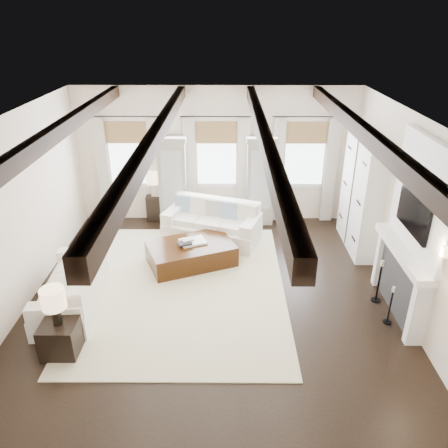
{
  "coord_description": "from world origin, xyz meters",
  "views": [
    {
      "loc": [
        0.24,
        -6.14,
        4.61
      ],
      "look_at": [
        0.19,
        1.02,
        1.15
      ],
      "focal_mm": 35.0,
      "sensor_mm": 36.0,
      "label": 1
    }
  ],
  "objects_px": {
    "ottoman": "(191,254)",
    "sofa_left": "(75,288)",
    "side_table_front": "(61,338)",
    "side_table_back": "(156,207)",
    "sofa_back": "(213,224)"
  },
  "relations": [
    {
      "from": "ottoman",
      "to": "sofa_left",
      "type": "bearing_deg",
      "value": -165.1
    },
    {
      "from": "ottoman",
      "to": "side_table_front",
      "type": "xyz_separation_m",
      "value": [
        -1.74,
        -2.62,
        0.05
      ]
    },
    {
      "from": "ottoman",
      "to": "side_table_back",
      "type": "distance_m",
      "value": 2.36
    },
    {
      "from": "sofa_back",
      "to": "ottoman",
      "type": "bearing_deg",
      "value": -111.27
    },
    {
      "from": "sofa_left",
      "to": "ottoman",
      "type": "xyz_separation_m",
      "value": [
        1.89,
        1.44,
        -0.12
      ]
    },
    {
      "from": "sofa_left",
      "to": "side_table_front",
      "type": "distance_m",
      "value": 1.19
    },
    {
      "from": "sofa_back",
      "to": "side_table_front",
      "type": "bearing_deg",
      "value": -120.33
    },
    {
      "from": "sofa_back",
      "to": "ottoman",
      "type": "height_order",
      "value": "sofa_back"
    },
    {
      "from": "ottoman",
      "to": "side_table_back",
      "type": "bearing_deg",
      "value": 93.23
    },
    {
      "from": "ottoman",
      "to": "side_table_front",
      "type": "bearing_deg",
      "value": -145.86
    },
    {
      "from": "sofa_back",
      "to": "side_table_back",
      "type": "distance_m",
      "value": 1.78
    },
    {
      "from": "sofa_left",
      "to": "sofa_back",
      "type": "bearing_deg",
      "value": 47.29
    },
    {
      "from": "ottoman",
      "to": "side_table_front",
      "type": "distance_m",
      "value": 3.14
    },
    {
      "from": "sofa_back",
      "to": "ottoman",
      "type": "distance_m",
      "value": 1.15
    },
    {
      "from": "ottoman",
      "to": "side_table_back",
      "type": "xyz_separation_m",
      "value": [
        -1.01,
        2.13,
        0.1
      ]
    }
  ]
}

